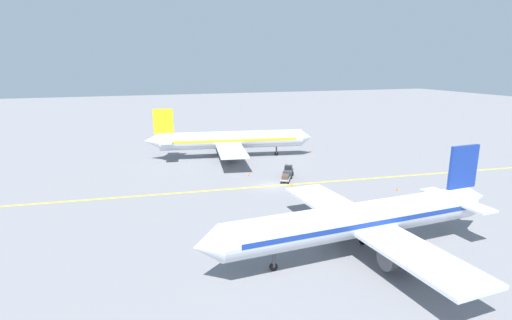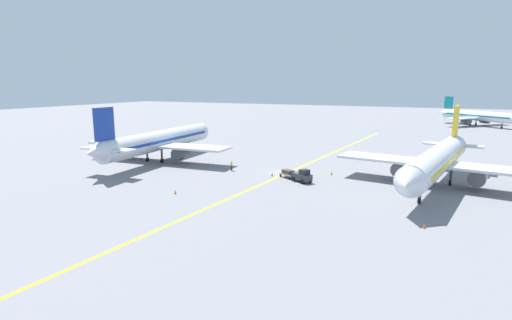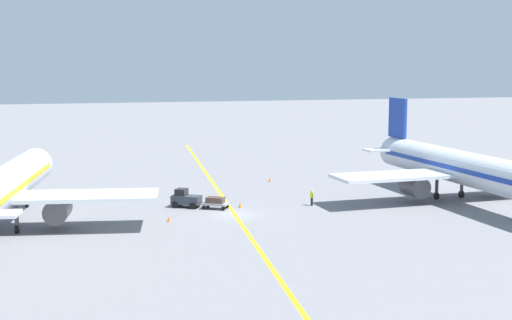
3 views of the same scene
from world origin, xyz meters
The scene contains 12 objects.
ground_plane centered at (0.00, 0.00, 0.00)m, with size 400.00×400.00×0.00m, color slate.
apron_yellow_centreline centered at (0.00, 0.00, 0.00)m, with size 0.40×120.00×0.01m, color yellow.
airplane_at_gate centered at (-25.08, -0.60, 3.71)m, with size 28.25×35.53×10.60m.
airplane_adjacent_stand centered at (21.80, 1.04, 3.71)m, with size 28.47×35.48×10.60m.
airplane_distant_taxiing centered at (31.95, 95.64, 3.34)m, with size 25.73×23.39×9.54m.
baggage_tug_dark centered at (4.17, -4.78, 0.90)m, with size 3.35×2.85×2.11m.
baggage_cart_trailing centered at (1.33, -3.11, 0.76)m, with size 2.95×2.52×1.24m.
ground_crew_worker centered at (-8.93, -2.33, 0.91)m, with size 0.28×0.57×1.68m.
traffic_cone_near_nose centered at (-8.67, -17.93, 0.28)m, with size 0.32×0.32×0.55m, color orange.
traffic_cone_mid_apron centered at (21.29, -17.58, 0.28)m, with size 0.32×0.32×0.55m, color orange.
traffic_cone_by_wingtip centered at (-1.30, -3.14, 0.28)m, with size 0.32×0.32×0.55m, color orange.
traffic_cone_far_edge centered at (6.81, 1.63, 0.28)m, with size 0.32×0.32×0.55m, color orange.
Camera 2 is at (22.33, -58.64, 14.10)m, focal length 28.00 mm.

